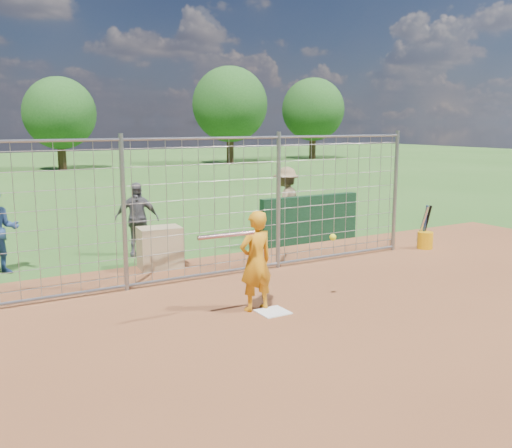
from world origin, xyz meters
TOP-DOWN VIEW (x-y plane):
  - ground at (0.00, 0.00)m, footprint 100.00×100.00m
  - infield_dirt at (0.00, -3.00)m, footprint 18.00×18.00m
  - home_plate at (0.00, -0.20)m, footprint 0.43×0.43m
  - dugout_wall at (3.40, 3.60)m, footprint 2.60×0.20m
  - batter at (-0.16, 0.03)m, footprint 0.57×0.40m
  - bystander_b at (-0.48, 4.40)m, footprint 0.98×0.68m
  - bystander_c at (3.25, 4.39)m, footprint 1.28×1.11m
  - equipment_bin at (-0.47, 3.12)m, footprint 0.85×0.63m
  - equipment_in_play at (-0.29, -0.16)m, footprint 2.30×0.16m
  - bucket_with_bats at (5.22, 1.76)m, footprint 0.34×0.37m
  - backstop_fence at (0.00, 2.00)m, footprint 9.08×0.08m
  - tree_line at (3.13, 28.13)m, footprint 44.66×6.72m

SIDE VIEW (x-z plane):
  - ground at x=0.00m, z-range 0.00..0.00m
  - infield_dirt at x=0.00m, z-range 0.01..0.01m
  - home_plate at x=0.00m, z-range 0.00..0.02m
  - bucket_with_bats at x=5.22m, z-range -0.24..0.73m
  - equipment_bin at x=-0.47m, z-range 0.00..0.80m
  - dugout_wall at x=3.40m, z-range 0.00..1.10m
  - batter at x=-0.16m, z-range 0.00..1.50m
  - bystander_b at x=-0.48m, z-range 0.00..1.55m
  - bystander_c at x=3.25m, z-range 0.00..1.72m
  - equipment_in_play at x=-0.29m, z-range 1.04..1.33m
  - backstop_fence at x=0.00m, z-range -0.04..2.56m
  - tree_line at x=3.13m, z-range 0.47..6.95m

